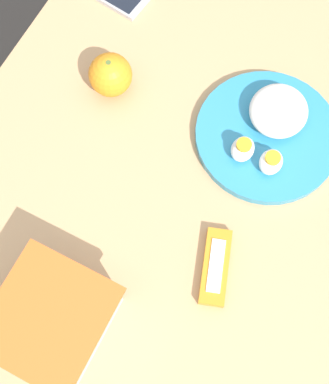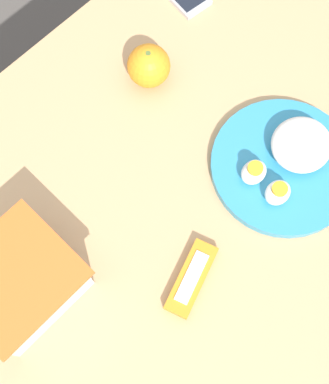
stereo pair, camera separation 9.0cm
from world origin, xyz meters
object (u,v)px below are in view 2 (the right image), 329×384
object	(u,v)px
rice_plate	(287,161)
candy_bar	(192,278)
orange_fruit	(149,66)
food_container	(21,282)

from	to	relation	value
rice_plate	candy_bar	size ratio (longest dim) A/B	1.94
candy_bar	rice_plate	bearing A→B (deg)	4.15
orange_fruit	rice_plate	xyz separation A→B (m)	(0.04, -0.30, -0.02)
orange_fruit	candy_bar	world-z (taller)	orange_fruit
food_container	candy_bar	distance (m)	0.27
rice_plate	candy_bar	xyz separation A→B (m)	(-0.26, -0.02, -0.01)
food_container	rice_plate	bearing A→B (deg)	-19.87
food_container	candy_bar	bearing A→B (deg)	-43.42
orange_fruit	rice_plate	distance (m)	0.30
food_container	candy_bar	size ratio (longest dim) A/B	1.34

